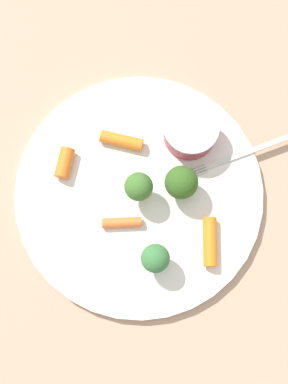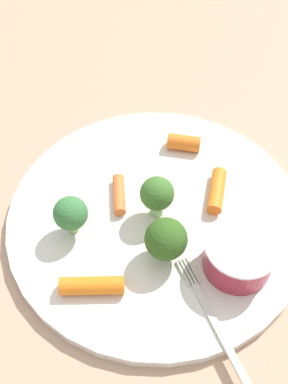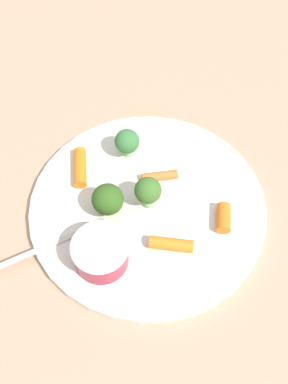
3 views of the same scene
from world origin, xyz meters
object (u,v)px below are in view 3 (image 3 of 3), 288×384
at_px(carrot_stick_1, 171,244).
at_px(fork, 35,251).
at_px(broccoli_floret_0, 127,142).
at_px(sauce_cup, 101,253).
at_px(carrot_stick_2, 223,219).
at_px(carrot_stick_3, 80,167).
at_px(broccoli_floret_2, 108,200).
at_px(plate, 148,207).
at_px(carrot_stick_0, 160,176).
at_px(broccoli_floret_1, 149,191).

distance_m(carrot_stick_1, fork, 0.16).
xyz_separation_m(broccoli_floret_0, carrot_stick_1, (-0.12, -0.09, -0.02)).
distance_m(sauce_cup, carrot_stick_2, 0.16).
bearing_deg(carrot_stick_3, fork, 174.53).
bearing_deg(carrot_stick_1, broccoli_floret_0, 36.53).
bearing_deg(carrot_stick_2, broccoli_floret_2, 98.78).
relative_size(broccoli_floret_2, fork, 0.33).
bearing_deg(plate, fork, 131.78).
xyz_separation_m(plate, carrot_stick_0, (0.04, -0.01, 0.01)).
xyz_separation_m(broccoli_floret_0, carrot_stick_0, (-0.03, -0.05, -0.02)).
bearing_deg(broccoli_floret_1, plate, 121.89).
xyz_separation_m(broccoli_floret_2, fork, (-0.08, 0.07, -0.03)).
distance_m(sauce_cup, broccoli_floret_0, 0.16).
relative_size(broccoli_floret_2, carrot_stick_1, 0.92).
xyz_separation_m(broccoli_floret_2, carrot_stick_1, (-0.03, -0.09, -0.02)).
distance_m(carrot_stick_1, carrot_stick_2, 0.07).
bearing_deg(carrot_stick_0, broccoli_floret_0, 62.52).
xyz_separation_m(broccoli_floret_0, carrot_stick_3, (-0.04, 0.05, -0.02)).
bearing_deg(sauce_cup, carrot_stick_2, -55.74).
bearing_deg(carrot_stick_3, broccoli_floret_1, -104.55).
distance_m(broccoli_floret_2, carrot_stick_1, 0.09).
bearing_deg(carrot_stick_0, carrot_stick_2, -115.82).
bearing_deg(broccoli_floret_2, carrot_stick_0, -36.93).
bearing_deg(sauce_cup, broccoli_floret_0, 5.41).
xyz_separation_m(broccoli_floret_0, fork, (-0.17, 0.07, -0.03)).
height_order(sauce_cup, broccoli_floret_2, broccoli_floret_2).
distance_m(plate, carrot_stick_1, 0.07).
height_order(broccoli_floret_1, carrot_stick_2, broccoli_floret_1).
bearing_deg(carrot_stick_1, broccoli_floret_1, 38.57).
bearing_deg(fork, broccoli_floret_2, -41.45).
height_order(carrot_stick_1, fork, carrot_stick_1).
xyz_separation_m(plate, broccoli_floret_2, (-0.02, 0.04, 0.03)).
bearing_deg(carrot_stick_2, plate, 89.06).
relative_size(carrot_stick_1, carrot_stick_2, 1.43).
height_order(broccoli_floret_1, fork, broccoli_floret_1).
bearing_deg(broccoli_floret_2, carrot_stick_3, 48.01).
distance_m(carrot_stick_1, carrot_stick_3, 0.16).
bearing_deg(plate, sauce_cup, 160.16).
height_order(plate, sauce_cup, sauce_cup).
relative_size(carrot_stick_0, carrot_stick_3, 0.81).
height_order(sauce_cup, carrot_stick_2, sauce_cup).
height_order(carrot_stick_0, carrot_stick_3, carrot_stick_3).
xyz_separation_m(plate, broccoli_floret_1, (0.00, -0.00, 0.04)).
distance_m(carrot_stick_0, fork, 0.19).
distance_m(broccoli_floret_0, carrot_stick_3, 0.07).
relative_size(broccoli_floret_2, carrot_stick_2, 1.32).
bearing_deg(carrot_stick_1, fork, 107.48).
relative_size(broccoli_floret_1, carrot_stick_1, 0.93).
bearing_deg(broccoli_floret_0, fork, 159.08).
bearing_deg(plate, broccoli_floret_0, 34.08).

